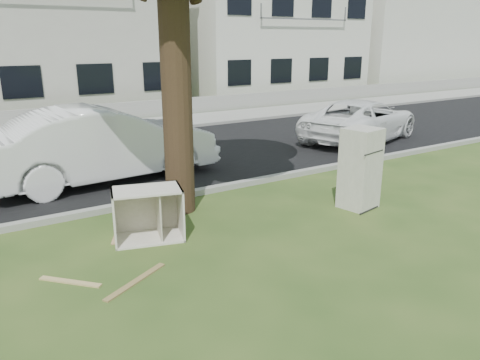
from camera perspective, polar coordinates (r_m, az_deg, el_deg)
ground at (r=7.77m, az=1.25°, el=-7.06°), size 120.00×120.00×0.00m
road at (r=12.94m, az=-13.53°, el=2.30°), size 120.00×7.00×0.01m
kerb_near at (r=9.77m, az=-6.68°, el=-2.09°), size 120.00×0.18×0.12m
kerb_far at (r=16.27m, az=-17.65°, el=4.88°), size 120.00×0.18×0.12m
sidewalk at (r=17.65m, az=-18.89°, el=5.66°), size 120.00×2.80×0.01m
low_wall at (r=19.14m, az=-20.15°, el=7.40°), size 120.00×0.15×0.70m
townhouse_center at (r=23.76m, az=-23.72°, el=16.87°), size 11.22×8.16×7.44m
townhouse_right at (r=28.33m, az=2.15°, el=17.37°), size 10.20×8.16×6.84m
filler_right at (r=38.31m, az=20.00°, el=15.93°), size 16.00×9.00×6.40m
fridge at (r=9.21m, az=14.43°, el=1.38°), size 0.74×0.71×1.55m
cabinet at (r=7.73m, az=-11.18°, el=-4.09°), size 1.24×0.95×0.86m
plank_a at (r=6.60m, az=-12.57°, el=-11.95°), size 1.05×0.64×0.02m
plank_b at (r=6.83m, az=-19.99°, el=-11.58°), size 0.69×0.72×0.02m
plank_c at (r=8.15m, az=-14.71°, el=-6.38°), size 0.45×0.78×0.02m
car_center at (r=11.12m, az=-16.27°, el=4.25°), size 5.29×2.14×1.71m
car_right at (r=15.51m, az=14.55°, el=7.07°), size 5.23×3.61×1.33m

